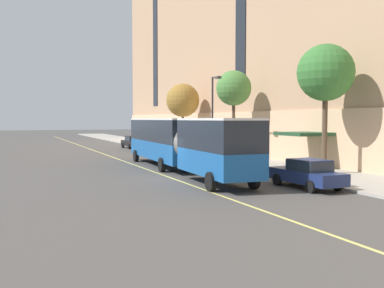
{
  "coord_description": "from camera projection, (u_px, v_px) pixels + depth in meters",
  "views": [
    {
      "loc": [
        -9.57,
        -26.04,
        3.69
      ],
      "look_at": [
        3.4,
        5.15,
        1.8
      ],
      "focal_mm": 42.0,
      "sensor_mm": 36.0,
      "label": 1
    }
  ],
  "objects": [
    {
      "name": "lane_centerline",
      "position": [
        157.0,
        173.0,
        30.62
      ],
      "size": [
        0.16,
        140.0,
        0.01
      ],
      "primitive_type": "cube",
      "color": "#E0D66B",
      "rests_on": "ground"
    },
    {
      "name": "parked_car_black_0",
      "position": [
        133.0,
        142.0,
        56.51
      ],
      "size": [
        2.06,
        4.67,
        1.56
      ],
      "color": "black",
      "rests_on": "ground"
    },
    {
      "name": "ground_plane",
      "position": [
        173.0,
        178.0,
        27.89
      ],
      "size": [
        260.0,
        260.0,
        0.0
      ],
      "primitive_type": "plane",
      "color": "#4C4947"
    },
    {
      "name": "street_tree_far_downtown",
      "position": [
        183.0,
        100.0,
        52.22
      ],
      "size": [
        3.88,
        3.88,
        7.66
      ],
      "color": "brown",
      "rests_on": "sidewalk"
    },
    {
      "name": "street_lamp",
      "position": [
        214.0,
        109.0,
        38.53
      ],
      "size": [
        0.36,
        1.48,
        7.16
      ],
      "color": "#2D2D30",
      "rests_on": "sidewalk"
    },
    {
      "name": "parked_car_navy_2",
      "position": [
        145.0,
        145.0,
        50.85
      ],
      "size": [
        2.13,
        4.73,
        1.56
      ],
      "color": "navy",
      "rests_on": "ground"
    },
    {
      "name": "street_tree_far_uptown",
      "position": [
        234.0,
        89.0,
        40.56
      ],
      "size": [
        3.19,
        3.19,
        7.93
      ],
      "color": "brown",
      "rests_on": "sidewalk"
    },
    {
      "name": "street_tree_mid_block",
      "position": [
        326.0,
        73.0,
        28.91
      ],
      "size": [
        3.68,
        3.68,
        8.37
      ],
      "color": "brown",
      "rests_on": "sidewalk"
    },
    {
      "name": "city_bus",
      "position": [
        180.0,
        141.0,
        31.28
      ],
      "size": [
        3.56,
        20.65,
        3.73
      ],
      "color": "#19569E",
      "rests_on": "ground"
    },
    {
      "name": "sidewalk",
      "position": [
        274.0,
        166.0,
        34.22
      ],
      "size": [
        5.9,
        160.0,
        0.15
      ],
      "primitive_type": "cube",
      "color": "#ADA89E",
      "rests_on": "ground"
    },
    {
      "name": "parked_car_navy_1",
      "position": [
        307.0,
        174.0,
        23.86
      ],
      "size": [
        2.01,
        4.7,
        1.56
      ],
      "color": "navy",
      "rests_on": "ground"
    },
    {
      "name": "parked_car_champagne_3",
      "position": [
        232.0,
        160.0,
        31.57
      ],
      "size": [
        1.92,
        4.51,
        1.56
      ],
      "color": "#BCAD89",
      "rests_on": "ground"
    },
    {
      "name": "parked_car_red_5",
      "position": [
        195.0,
        154.0,
        37.58
      ],
      "size": [
        2.02,
        4.69,
        1.56
      ],
      "color": "#B21E19",
      "rests_on": "ground"
    }
  ]
}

